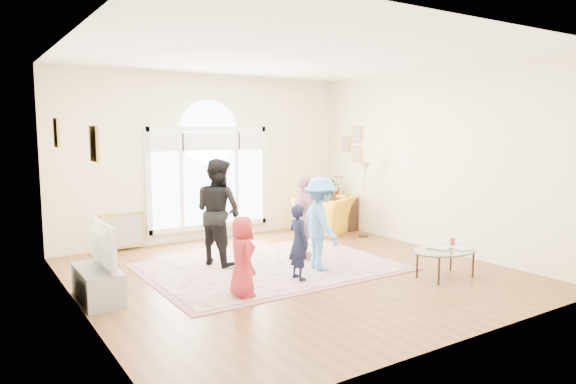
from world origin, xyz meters
TOP-DOWN VIEW (x-y plane):
  - ground at (0.00, 0.00)m, footprint 6.00×6.00m
  - room_shell at (0.01, 2.83)m, footprint 6.00×6.00m
  - area_rug at (-0.10, 0.48)m, footprint 3.60×2.60m
  - rug_border at (-0.10, 0.48)m, footprint 3.80×2.80m
  - tv_console at (-2.75, 0.30)m, footprint 0.45×1.00m
  - television at (-2.74, 0.30)m, footprint 0.16×0.99m
  - coffee_table at (1.72, -1.39)m, footprint 1.14×0.75m
  - armchair at (2.28, 2.20)m, footprint 1.52×1.45m
  - side_cabinet at (2.78, 2.22)m, footprint 0.40×0.50m
  - floor_lamp at (2.65, 1.44)m, footprint 0.30×0.30m
  - plant_pedestal at (2.70, 2.47)m, footprint 0.20×0.20m
  - potted_plant at (2.70, 2.47)m, footprint 0.53×0.50m
  - leaning_picture at (-1.74, 2.90)m, footprint 0.80×0.14m
  - child_red at (-1.16, -0.57)m, footprint 0.38×0.54m
  - child_navy at (-0.14, -0.34)m, footprint 0.27×0.40m
  - child_black at (-0.72, 1.06)m, footprint 0.87×0.98m
  - child_pink at (0.60, 0.55)m, footprint 0.46×0.85m
  - child_blue at (0.44, -0.08)m, footprint 0.69×1.00m

SIDE VIEW (x-z plane):
  - ground at x=0.00m, z-range 0.00..0.00m
  - leaning_picture at x=-1.74m, z-range -0.31..0.31m
  - rug_border at x=-0.10m, z-range 0.00..0.01m
  - area_rug at x=-0.10m, z-range 0.00..0.02m
  - tv_console at x=-2.75m, z-range 0.00..0.42m
  - side_cabinet at x=2.78m, z-range 0.00..0.70m
  - plant_pedestal at x=2.70m, z-range 0.00..0.70m
  - armchair at x=2.28m, z-range 0.00..0.76m
  - coffee_table at x=1.72m, z-range 0.13..0.67m
  - child_red at x=-1.16m, z-range 0.02..1.06m
  - child_navy at x=-0.14m, z-range 0.02..1.10m
  - television at x=-2.74m, z-range 0.42..0.99m
  - child_pink at x=0.60m, z-range 0.02..1.39m
  - child_blue at x=0.44m, z-range 0.02..1.44m
  - child_black at x=-0.72m, z-range 0.02..1.70m
  - potted_plant at x=2.70m, z-range 0.70..1.16m
  - floor_lamp at x=2.65m, z-range 0.53..2.04m
  - room_shell at x=0.01m, z-range -1.43..4.57m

